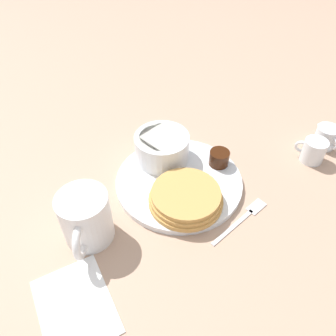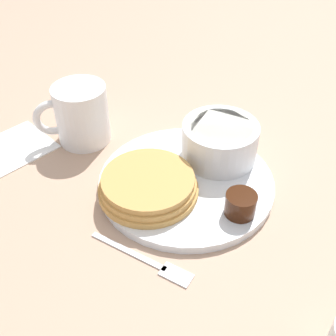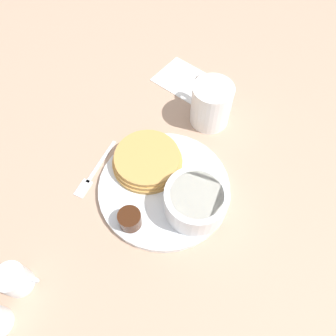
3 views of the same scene
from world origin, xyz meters
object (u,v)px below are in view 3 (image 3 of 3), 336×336
Objects in this scene: bowl at (196,201)px; creamer_pitcher_near at (15,280)px; coffee_mug at (211,104)px; fork at (92,174)px; plate at (164,187)px.

bowl reaches higher than creamer_pitcher_near.
coffee_mug is 0.82× the size of fork.
bowl is 0.22m from coffee_mug.
creamer_pitcher_near is at bearing -89.79° from coffee_mug.
fork is at bearing 109.27° from creamer_pitcher_near.
creamer_pitcher_near is (-0.12, -0.29, -0.02)m from bowl.
coffee_mug is (-0.05, 0.19, 0.04)m from plate.
plate is at bearing 31.06° from fork.
bowl is (0.07, 0.01, 0.04)m from plate.
bowl is at bearing -56.66° from coffee_mug.
plate is 0.29m from creamer_pitcher_near.
coffee_mug reaches higher than bowl.
plate reaches higher than fork.
coffee_mug is 0.27m from fork.
creamer_pitcher_near is (-0.05, -0.28, 0.02)m from plate.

